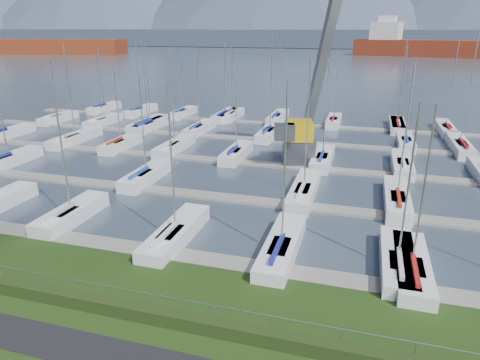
% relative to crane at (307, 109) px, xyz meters
% --- Properties ---
extents(water, '(800.00, 540.00, 0.20)m').
position_rel_crane_xyz_m(water, '(-2.27, 231.19, -5.73)').
color(water, '#3A4755').
extents(hedge, '(80.00, 0.70, 0.70)m').
position_rel_crane_xyz_m(hedge, '(-2.27, -29.21, -4.98)').
color(hedge, '#243413').
rests_on(hedge, grass).
extents(fence, '(80.00, 0.04, 0.04)m').
position_rel_crane_xyz_m(fence, '(-2.27, -28.81, -4.13)').
color(fence, gray).
rests_on(fence, grass).
extents(foothill, '(900.00, 80.00, 12.00)m').
position_rel_crane_xyz_m(foothill, '(-2.27, 301.19, 0.67)').
color(foothill, '#3E475A').
rests_on(foothill, water).
extents(docks, '(90.00, 41.60, 0.25)m').
position_rel_crane_xyz_m(docks, '(-2.27, -2.81, -5.55)').
color(docks, slate).
rests_on(docks, water).
extents(crane, '(6.93, 13.14, 22.35)m').
position_rel_crane_xyz_m(crane, '(0.00, 0.00, 0.00)').
color(crane, '#53555A').
rests_on(crane, water).
extents(cargo_ship_west, '(96.28, 33.62, 21.50)m').
position_rel_crane_xyz_m(cargo_ship_west, '(-172.65, 157.41, -1.74)').
color(cargo_ship_west, maroon).
rests_on(cargo_ship_west, water).
extents(cargo_ship_mid, '(95.79, 37.98, 21.50)m').
position_rel_crane_xyz_m(cargo_ship_mid, '(40.52, 193.14, -1.74)').
color(cargo_ship_mid, maroon).
rests_on(cargo_ship_mid, water).
extents(sailboat_fleet, '(75.40, 50.06, 13.65)m').
position_rel_crane_xyz_m(sailboat_fleet, '(-3.85, 1.00, 0.06)').
color(sailboat_fleet, maroon).
rests_on(sailboat_fleet, water).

